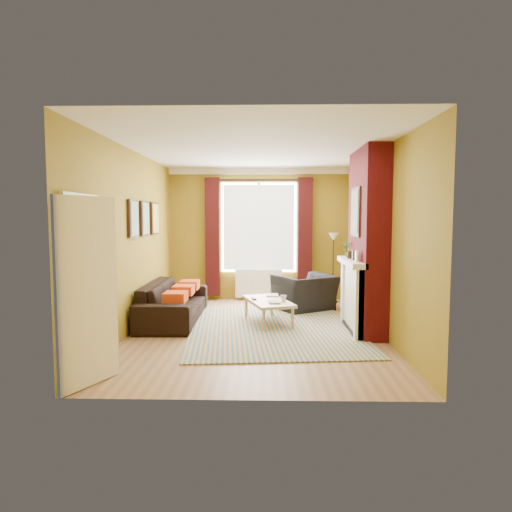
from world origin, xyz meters
name	(u,v)px	position (x,y,z in m)	size (l,w,h in m)	color
ground	(256,330)	(0.00, 0.00, 0.00)	(5.50, 5.50, 0.00)	#88603E
room_walls	(295,242)	(0.63, 0.28, 1.38)	(3.82, 5.54, 2.83)	olive
striped_rug	(272,327)	(0.26, 0.17, 0.01)	(2.91, 3.81, 0.02)	#305F86
sofa	(174,301)	(-1.42, 0.64, 0.33)	(2.27, 0.89, 0.66)	black
armchair	(305,293)	(0.91, 1.58, 0.34)	(1.04, 0.91, 0.67)	black
coffee_table	(268,302)	(0.20, 0.48, 0.35)	(0.92, 1.31, 0.39)	tan
wicker_stool	(278,298)	(0.39, 1.85, 0.19)	(0.41, 0.41, 0.38)	olive
floor_lamp	(333,248)	(1.55, 2.40, 1.14)	(0.28, 0.28, 1.45)	black
book_a	(269,302)	(0.20, 0.22, 0.41)	(0.19, 0.25, 0.02)	#999999
book_b	(266,295)	(0.17, 0.88, 0.41)	(0.21, 0.29, 0.02)	#999999
mug	(283,298)	(0.45, 0.40, 0.44)	(0.10, 0.10, 0.10)	#999999
tv_remote	(254,299)	(-0.04, 0.53, 0.41)	(0.10, 0.18, 0.02)	#262628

